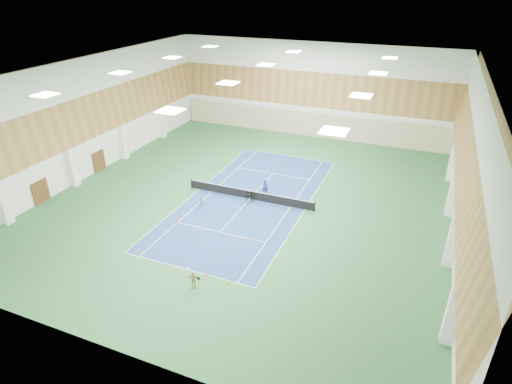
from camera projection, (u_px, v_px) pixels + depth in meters
ground at (250, 199)px, 41.04m from camera, size 40.00×40.00×0.00m
room_shell at (249, 140)px, 38.32m from camera, size 36.00×40.00×12.00m
wood_cladding at (249, 118)px, 37.42m from camera, size 36.00×40.00×8.00m
ceiling_light_grid at (249, 73)px, 35.64m from camera, size 21.40×25.40×0.06m
court_surface at (250, 199)px, 41.04m from camera, size 10.97×23.77×0.01m
tennis_balls_scatter at (250, 199)px, 41.02m from camera, size 10.57×22.77×0.07m
tennis_net at (250, 194)px, 40.79m from camera, size 12.80×0.10×1.10m
back_curtain at (308, 124)px, 56.60m from camera, size 35.40×0.16×3.20m
door_left_a at (41, 192)px, 40.03m from camera, size 0.08×1.80×2.20m
door_left_b at (99, 161)px, 46.62m from camera, size 0.08×1.80×2.20m
coach at (265, 187)px, 41.59m from camera, size 0.63×0.45×1.62m
child_court at (202, 201)px, 39.45m from camera, size 0.69×0.66×1.13m
child_apron at (193, 280)px, 29.17m from camera, size 0.82×0.57×1.30m
ball_cart at (249, 198)px, 40.26m from camera, size 0.64×0.64×0.96m
cone_svc_a at (178, 222)px, 37.01m from camera, size 0.21×0.21×0.23m
cone_svc_b at (202, 227)px, 36.35m from camera, size 0.20×0.20×0.22m
cone_svc_c at (229, 236)px, 35.09m from camera, size 0.20×0.20×0.22m
cone_svc_d at (253, 239)px, 34.66m from camera, size 0.21×0.21×0.23m
cone_base_a at (139, 251)px, 33.14m from camera, size 0.20×0.20×0.23m
cone_base_b at (179, 262)px, 31.86m from camera, size 0.21×0.21×0.23m
cone_base_c at (207, 274)px, 30.56m from camera, size 0.19×0.19×0.21m
cone_base_d at (229, 283)px, 29.67m from camera, size 0.21×0.21×0.23m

